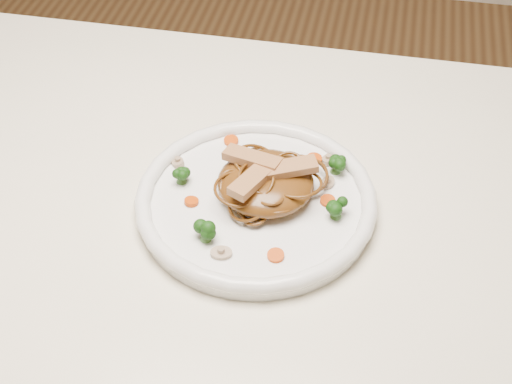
# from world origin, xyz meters

# --- Properties ---
(table) EXTENTS (1.20, 0.80, 0.75)m
(table) POSITION_xyz_m (0.00, 0.00, 0.65)
(table) COLOR beige
(table) RESTS_ON ground
(plate) EXTENTS (0.38, 0.38, 0.02)m
(plate) POSITION_xyz_m (0.08, 0.02, 0.76)
(plate) COLOR white
(plate) RESTS_ON table
(noodle_mound) EXTENTS (0.16, 0.16, 0.04)m
(noodle_mound) POSITION_xyz_m (0.09, 0.03, 0.78)
(noodle_mound) COLOR #583610
(noodle_mound) RESTS_ON plate
(chicken_a) EXTENTS (0.08, 0.05, 0.01)m
(chicken_a) POSITION_xyz_m (0.12, 0.04, 0.81)
(chicken_a) COLOR tan
(chicken_a) RESTS_ON noodle_mound
(chicken_b) EXTENTS (0.08, 0.04, 0.01)m
(chicken_b) POSITION_xyz_m (0.07, 0.05, 0.81)
(chicken_b) COLOR tan
(chicken_b) RESTS_ON noodle_mound
(chicken_c) EXTENTS (0.05, 0.08, 0.01)m
(chicken_c) POSITION_xyz_m (0.08, 0.01, 0.81)
(chicken_c) COLOR tan
(chicken_c) RESTS_ON noodle_mound
(broccoli_0) EXTENTS (0.03, 0.03, 0.03)m
(broccoli_0) POSITION_xyz_m (0.17, 0.09, 0.78)
(broccoli_0) COLOR #1A470E
(broccoli_0) RESTS_ON plate
(broccoli_1) EXTENTS (0.02, 0.02, 0.03)m
(broccoli_1) POSITION_xyz_m (-0.02, 0.03, 0.78)
(broccoli_1) COLOR #1A470E
(broccoli_1) RESTS_ON plate
(broccoli_2) EXTENTS (0.03, 0.03, 0.03)m
(broccoli_2) POSITION_xyz_m (0.04, -0.06, 0.78)
(broccoli_2) COLOR #1A470E
(broccoli_2) RESTS_ON plate
(broccoli_3) EXTENTS (0.03, 0.03, 0.03)m
(broccoli_3) POSITION_xyz_m (0.18, 0.01, 0.78)
(broccoli_3) COLOR #1A470E
(broccoli_3) RESTS_ON plate
(carrot_0) EXTENTS (0.03, 0.03, 0.00)m
(carrot_0) POSITION_xyz_m (0.14, 0.10, 0.77)
(carrot_0) COLOR #BA3406
(carrot_0) RESTS_ON plate
(carrot_1) EXTENTS (0.02, 0.02, 0.00)m
(carrot_1) POSITION_xyz_m (0.00, -0.00, 0.77)
(carrot_1) COLOR #BA3406
(carrot_1) RESTS_ON plate
(carrot_2) EXTENTS (0.02, 0.02, 0.00)m
(carrot_2) POSITION_xyz_m (0.17, 0.03, 0.77)
(carrot_2) COLOR #BA3406
(carrot_2) RESTS_ON plate
(carrot_3) EXTENTS (0.02, 0.02, 0.00)m
(carrot_3) POSITION_xyz_m (0.03, 0.12, 0.77)
(carrot_3) COLOR #BA3406
(carrot_3) RESTS_ON plate
(carrot_4) EXTENTS (0.02, 0.02, 0.00)m
(carrot_4) POSITION_xyz_m (0.12, -0.07, 0.77)
(carrot_4) COLOR #BA3406
(carrot_4) RESTS_ON plate
(mushroom_0) EXTENTS (0.03, 0.03, 0.01)m
(mushroom_0) POSITION_xyz_m (0.06, -0.08, 0.77)
(mushroom_0) COLOR tan
(mushroom_0) RESTS_ON plate
(mushroom_1) EXTENTS (0.03, 0.03, 0.01)m
(mushroom_1) POSITION_xyz_m (0.16, 0.06, 0.77)
(mushroom_1) COLOR tan
(mushroom_1) RESTS_ON plate
(mushroom_2) EXTENTS (0.03, 0.03, 0.01)m
(mushroom_2) POSITION_xyz_m (-0.03, 0.06, 0.77)
(mushroom_2) COLOR tan
(mushroom_2) RESTS_ON plate
(mushroom_3) EXTENTS (0.02, 0.02, 0.01)m
(mushroom_3) POSITION_xyz_m (0.16, 0.11, 0.77)
(mushroom_3) COLOR tan
(mushroom_3) RESTS_ON plate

